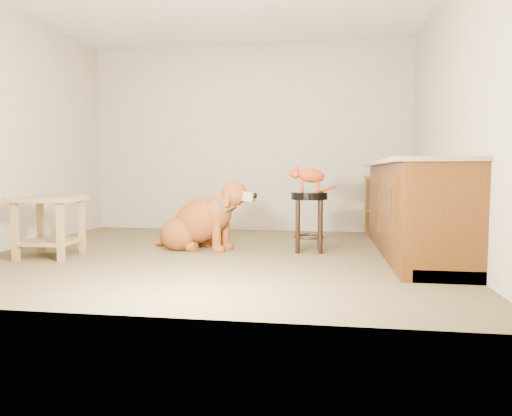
% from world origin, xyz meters
% --- Properties ---
extents(floor, '(4.50, 4.00, 0.01)m').
position_xyz_m(floor, '(0.00, 0.00, 0.00)').
color(floor, brown).
rests_on(floor, ground).
extents(room_shell, '(4.54, 4.04, 2.62)m').
position_xyz_m(room_shell, '(0.00, 0.00, 1.68)').
color(room_shell, '#AEA28C').
rests_on(room_shell, ground).
extents(cabinet_run, '(0.70, 2.56, 0.94)m').
position_xyz_m(cabinet_run, '(1.94, 0.30, 0.44)').
color(cabinet_run, '#49270D').
rests_on(cabinet_run, ground).
extents(padded_stool, '(0.38, 0.38, 0.62)m').
position_xyz_m(padded_stool, '(0.92, 0.31, 0.44)').
color(padded_stool, black).
rests_on(padded_stool, ground).
extents(wood_stool, '(0.51, 0.51, 0.78)m').
position_xyz_m(wood_stool, '(1.85, 1.70, 0.41)').
color(wood_stool, brown).
rests_on(wood_stool, ground).
extents(side_table, '(0.61, 0.61, 0.59)m').
position_xyz_m(side_table, '(-1.55, -0.37, 0.39)').
color(side_table, olive).
rests_on(side_table, ground).
extents(golden_retriever, '(1.19, 0.69, 0.78)m').
position_xyz_m(golden_retriever, '(-0.22, 0.28, 0.29)').
color(golden_retriever, brown).
rests_on(golden_retriever, ground).
extents(tabby_kitten, '(0.49, 0.19, 0.31)m').
position_xyz_m(tabby_kitten, '(0.91, 0.31, 0.78)').
color(tabby_kitten, maroon).
rests_on(tabby_kitten, padded_stool).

